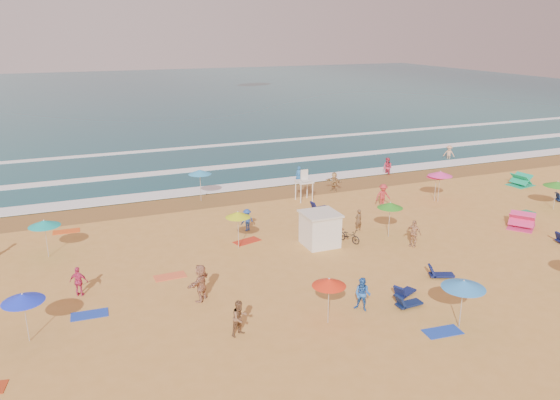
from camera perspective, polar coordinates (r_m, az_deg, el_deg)
name	(u,v)px	position (r m, az deg, el deg)	size (l,w,h in m)	color
ground	(328,249)	(33.74, 5.07, -5.14)	(220.00, 220.00, 0.00)	gold
ocean	(135,96)	(113.28, -14.90, 10.41)	(220.00, 140.00, 0.18)	#0C4756
wet_sand	(259,194)	(44.55, -2.23, 0.62)	(220.00, 220.00, 0.00)	olive
surf_foam	(227,168)	(52.61, -5.52, 3.31)	(200.00, 18.70, 0.05)	white
cabana	(320,230)	(34.00, 4.20, -3.12)	(2.00, 2.00, 2.00)	white
cabana_roof	(320,214)	(33.64, 4.24, -1.43)	(2.20, 2.20, 0.12)	silver
bicycle	(349,236)	(34.80, 7.21, -3.72)	(0.57, 1.64, 0.86)	black
lifeguard_stand	(304,188)	(42.63, 2.53, 1.30)	(1.20, 1.20, 2.10)	white
beach_umbrellas	(324,222)	(32.03, 4.61, -2.31)	(57.66, 31.28, 0.77)	green
loungers	(440,264)	(32.49, 16.40, -6.42)	(51.03, 18.35, 0.34)	#0D1445
towels	(341,268)	(31.24, 6.34, -7.07)	(48.39, 25.78, 0.03)	#B53716
popup_tents	(521,196)	(45.85, 23.92, 0.35)	(10.30, 10.18, 1.20)	#DC3172
beachgoers	(318,215)	(37.16, 3.94, -1.62)	(45.72, 25.11, 2.15)	brown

